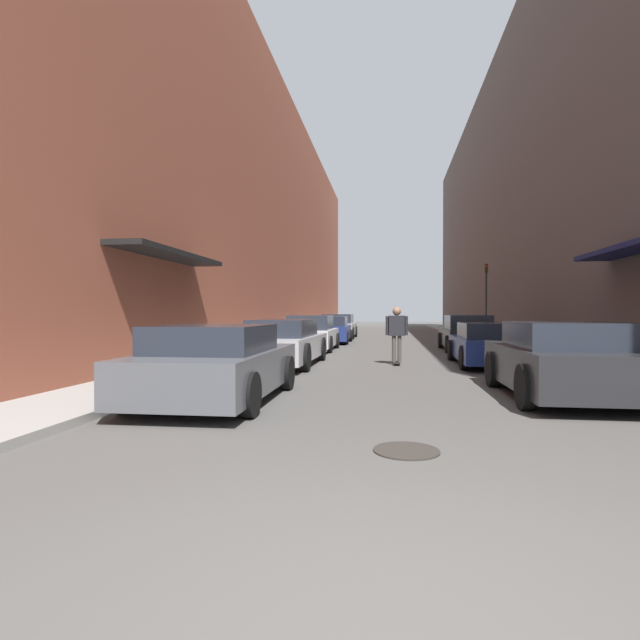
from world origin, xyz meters
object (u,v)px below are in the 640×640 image
Objects in this scene: parked_car_left_1 at (285,343)px; skateboarder at (397,329)px; parked_car_left_4 at (338,327)px; parked_car_right_2 at (467,334)px; traffic_light at (486,293)px; parked_car_right_1 at (492,344)px; parked_car_right_0 at (565,361)px; parked_car_left_0 at (217,364)px; manhole_cover at (406,451)px; parked_car_left_3 at (330,330)px; parked_car_left_2 at (311,334)px.

skateboarder is at bearing 10.83° from parked_car_left_1.
parked_car_right_2 is (5.92, -8.97, -0.01)m from parked_car_left_4.
parked_car_right_1 is at bearing -99.72° from traffic_light.
parked_car_left_1 is 15.19m from parked_car_left_4.
parked_car_right_0 reaches higher than parked_car_left_1.
parked_car_left_0 is at bearing -89.70° from parked_car_left_4.
parked_car_right_2 is at bearing -56.57° from parked_car_left_4.
parked_car_right_1 is 2.67m from skateboarder.
parked_car_left_0 is 1.07× the size of traffic_light.
parked_car_right_1 is 1.11× the size of traffic_light.
manhole_cover is at bearing -106.27° from parked_car_right_1.
parked_car_left_0 is 5.67m from parked_car_left_1.
parked_car_left_4 is at bearing 90.64° from parked_car_left_3.
parked_car_right_1 is at bearing 7.55° from parked_car_left_1.
parked_car_right_2 is at bearing 90.01° from parked_car_right_0.
traffic_light reaches higher than parked_car_left_4.
parked_car_right_1 is (5.68, 6.43, -0.03)m from parked_car_left_0.
parked_car_left_1 reaches higher than parked_car_left_0.
parked_car_left_2 is at bearing 120.36° from parked_car_right_0.
manhole_cover is (-2.78, -3.68, -0.64)m from parked_car_right_0.
parked_car_left_0 is 0.86× the size of parked_car_left_1.
parked_car_left_3 is at bearing 143.89° from parked_car_right_2.
skateboarder is (3.05, 6.27, 0.38)m from parked_car_left_0.
parked_car_left_3 is 0.99× the size of parked_car_left_4.
parked_car_left_1 is 1.10× the size of parked_car_right_2.
parked_car_right_2 is (5.81, 11.89, 0.04)m from parked_car_left_0.
parked_car_left_2 reaches higher than parked_car_left_0.
traffic_light is (7.97, 7.42, 1.83)m from parked_car_left_2.
traffic_light is at bearing 73.89° from parked_car_right_2.
parked_car_right_1 reaches higher than manhole_cover.
parked_car_left_4 is at bearing 106.64° from parked_car_right_0.
traffic_light reaches higher than parked_car_right_1.
parked_car_right_2 is at bearing 63.95° from parked_car_left_0.
parked_car_left_3 reaches higher than parked_car_left_1.
traffic_light reaches higher than parked_car_right_0.
parked_car_right_2 is (6.00, 0.61, 0.01)m from parked_car_left_2.
traffic_light is at bearing -15.33° from parked_car_left_4.
parked_car_left_3 is at bearing 89.99° from parked_car_left_1.
parked_car_left_3 is 10.39m from skateboarder.
parked_car_left_2 is at bearing -91.51° from parked_car_left_3.
parked_car_right_0 is (5.87, -15.13, 0.02)m from parked_car_left_3.
parked_car_left_2 is (-0.19, 11.29, 0.03)m from parked_car_left_0.
parked_car_left_1 is 7.48m from parked_car_right_0.
parked_car_right_1 is (5.74, 0.76, -0.05)m from parked_car_left_1.
parked_car_right_2 is 7.32m from traffic_light.
parked_car_left_1 is at bearing 110.39° from manhole_cover.
parked_car_left_2 is 5.98m from skateboarder.
parked_car_right_0 is (6.00, -10.24, -0.00)m from parked_car_left_2.
parked_car_right_2 is 1.14× the size of traffic_light.
parked_car_left_0 is 13.23m from parked_car_right_2.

